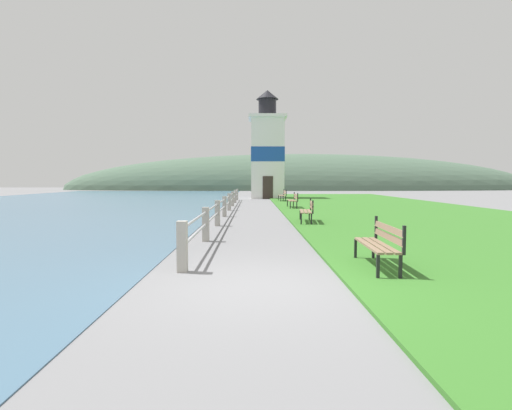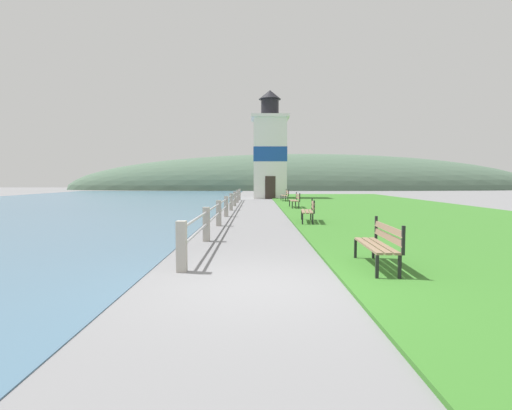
# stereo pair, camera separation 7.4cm
# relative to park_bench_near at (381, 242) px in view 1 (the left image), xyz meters

# --- Properties ---
(ground_plane) EXTENTS (160.00, 160.00, 0.00)m
(ground_plane) POSITION_rel_park_bench_near_xyz_m (-2.35, -1.13, -0.54)
(ground_plane) COLOR slate
(grass_verge) EXTENTS (12.00, 46.92, 0.06)m
(grass_verge) POSITION_rel_park_bench_near_xyz_m (5.09, 14.51, -0.51)
(grass_verge) COLOR #387528
(grass_verge) RESTS_ON ground_plane
(seawall_railing) EXTENTS (0.18, 25.77, 0.94)m
(seawall_railing) POSITION_rel_park_bench_near_xyz_m (-3.69, 12.67, 0.00)
(seawall_railing) COLOR #A8A399
(seawall_railing) RESTS_ON ground_plane
(park_bench_near) EXTENTS (0.54, 1.80, 0.94)m
(park_bench_near) POSITION_rel_park_bench_near_xyz_m (0.00, 0.00, 0.00)
(park_bench_near) COLOR #846B51
(park_bench_near) RESTS_ON ground_plane
(park_bench_midway) EXTENTS (0.64, 1.84, 0.94)m
(park_bench_midway) POSITION_rel_park_bench_near_xyz_m (-0.26, 7.98, 0.00)
(park_bench_midway) COLOR #846B51
(park_bench_midway) RESTS_ON ground_plane
(park_bench_far) EXTENTS (0.48, 1.87, 0.94)m
(park_bench_far) POSITION_rel_park_bench_near_xyz_m (0.00, 15.99, 0.00)
(park_bench_far) COLOR #846B51
(park_bench_far) RESTS_ON ground_plane
(park_bench_by_lighthouse) EXTENTS (0.53, 1.73, 0.94)m
(park_bench_by_lighthouse) POSITION_rel_park_bench_near_xyz_m (-0.04, 23.38, -0.00)
(park_bench_by_lighthouse) COLOR #846B51
(park_bench_by_lighthouse) RESTS_ON ground_plane
(lighthouse) EXTENTS (3.35, 3.35, 9.73)m
(lighthouse) POSITION_rel_park_bench_near_xyz_m (-1.07, 29.00, 3.66)
(lighthouse) COLOR white
(lighthouse) RESTS_ON ground_plane
(distant_hillside) EXTENTS (80.00, 16.00, 12.00)m
(distant_hillside) POSITION_rel_park_bench_near_xyz_m (5.65, 60.15, -0.54)
(distant_hillside) COLOR #4C6651
(distant_hillside) RESTS_ON ground_plane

